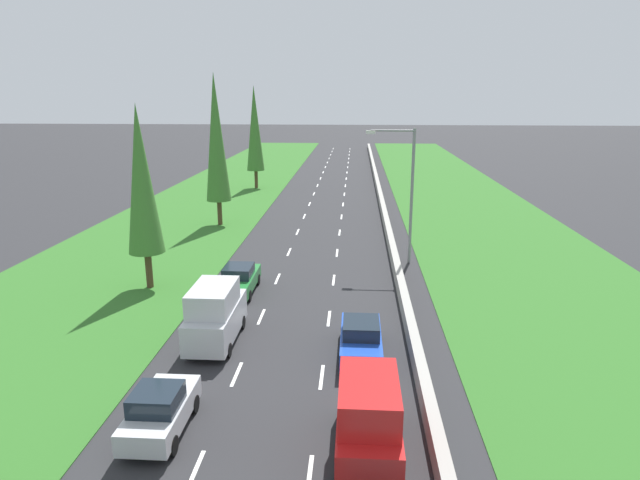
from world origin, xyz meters
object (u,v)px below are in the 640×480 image
object	(u,v)px
poplar_tree_third	(216,138)
street_light_mast	(407,187)
red_van_right_lane	(368,419)
silver_van_left_lane	(215,314)
silver_hatchback_left_lane	(160,410)
blue_sedan_right_lane	(361,338)
poplar_tree_second	(141,181)
green_sedan_left_lane	(239,279)
poplar_tree_fourth	(255,129)

from	to	relation	value
poplar_tree_third	street_light_mast	size ratio (longest dim) A/B	1.44
red_van_right_lane	silver_van_left_lane	world-z (taller)	same
silver_hatchback_left_lane	blue_sedan_right_lane	world-z (taller)	silver_hatchback_left_lane
blue_sedan_right_lane	silver_hatchback_left_lane	bearing A→B (deg)	-137.75
poplar_tree_second	silver_van_left_lane	bearing A→B (deg)	-50.73
green_sedan_left_lane	blue_sedan_right_lane	xyz separation A→B (m)	(6.94, -7.39, 0.00)
red_van_right_lane	silver_hatchback_left_lane	xyz separation A→B (m)	(-6.94, 0.92, -0.56)
poplar_tree_second	poplar_tree_fourth	world-z (taller)	poplar_tree_fourth
poplar_tree_fourth	poplar_tree_second	bearing A→B (deg)	-90.02
silver_van_left_lane	poplar_tree_third	bearing A→B (deg)	103.31
red_van_right_lane	poplar_tree_second	xyz separation A→B (m)	(-12.56, 14.96, 4.99)
silver_van_left_lane	poplar_tree_fourth	distance (m)	43.38
silver_hatchback_left_lane	poplar_tree_second	bearing A→B (deg)	111.82
silver_van_left_lane	silver_hatchback_left_lane	bearing A→B (deg)	-91.13
poplar_tree_second	street_light_mast	world-z (taller)	poplar_tree_second
red_van_right_lane	street_light_mast	bearing A→B (deg)	82.19
silver_van_left_lane	poplar_tree_third	world-z (taller)	poplar_tree_third
poplar_tree_second	street_light_mast	size ratio (longest dim) A/B	1.19
silver_van_left_lane	street_light_mast	bearing A→B (deg)	53.43
blue_sedan_right_lane	poplar_tree_second	distance (m)	15.72
green_sedan_left_lane	blue_sedan_right_lane	size ratio (longest dim) A/B	1.00
red_van_right_lane	silver_van_left_lane	size ratio (longest dim) A/B	1.00
green_sedan_left_lane	poplar_tree_second	world-z (taller)	poplar_tree_second
poplar_tree_third	street_light_mast	distance (m)	18.39
silver_hatchback_left_lane	poplar_tree_third	world-z (taller)	poplar_tree_third
silver_van_left_lane	blue_sedan_right_lane	size ratio (longest dim) A/B	1.09
silver_van_left_lane	poplar_tree_second	size ratio (longest dim) A/B	0.46
street_light_mast	poplar_tree_third	bearing A→B (deg)	146.22
silver_van_left_lane	street_light_mast	world-z (taller)	street_light_mast
silver_hatchback_left_lane	silver_van_left_lane	bearing A→B (deg)	88.87
blue_sedan_right_lane	poplar_tree_fourth	size ratio (longest dim) A/B	0.37
silver_hatchback_left_lane	poplar_tree_third	size ratio (longest dim) A/B	0.30
poplar_tree_third	poplar_tree_fourth	world-z (taller)	poplar_tree_third
green_sedan_left_lane	poplar_tree_second	distance (m)	7.83
poplar_tree_third	silver_van_left_lane	bearing A→B (deg)	-76.69
silver_van_left_lane	blue_sedan_right_lane	distance (m)	6.72
poplar_tree_second	street_light_mast	distance (m)	16.60
poplar_tree_fourth	street_light_mast	distance (m)	33.41
red_van_right_lane	silver_hatchback_left_lane	bearing A→B (deg)	172.43
poplar_tree_third	poplar_tree_fourth	bearing A→B (deg)	90.76
silver_hatchback_left_lane	silver_van_left_lane	world-z (taller)	silver_van_left_lane
red_van_right_lane	blue_sedan_right_lane	distance (m)	7.11
silver_hatchback_left_lane	blue_sedan_right_lane	size ratio (longest dim) A/B	0.87
poplar_tree_second	blue_sedan_right_lane	bearing A→B (deg)	-32.41
silver_hatchback_left_lane	green_sedan_left_lane	xyz separation A→B (m)	(-0.15, 13.56, -0.02)
poplar_tree_second	poplar_tree_fourth	distance (m)	35.58
blue_sedan_right_lane	street_light_mast	size ratio (longest dim) A/B	0.50
poplar_tree_second	poplar_tree_third	xyz separation A→B (m)	(0.27, 16.15, 1.13)
poplar_tree_second	poplar_tree_third	bearing A→B (deg)	89.04
poplar_tree_third	street_light_mast	xyz separation A→B (m)	(15.17, -10.15, -2.29)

